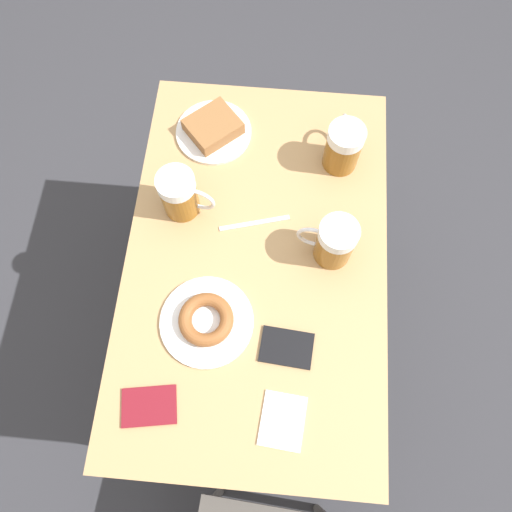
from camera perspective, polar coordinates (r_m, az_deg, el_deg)
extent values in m
plane|color=#333338|center=(2.03, 0.00, -8.12)|extent=(8.00, 8.00, 0.00)
cube|color=tan|center=(1.30, 0.00, -0.56)|extent=(0.67, 1.09, 0.03)
cylinder|color=black|center=(1.88, 10.50, 8.88)|extent=(0.04, 0.04, 0.75)
cylinder|color=black|center=(1.90, -7.73, 10.31)|extent=(0.04, 0.04, 0.75)
cylinder|color=black|center=(1.62, 9.69, -23.35)|extent=(0.04, 0.04, 0.75)
cylinder|color=black|center=(1.64, -12.83, -21.30)|extent=(0.04, 0.04, 0.75)
cylinder|color=#514C47|center=(1.76, -4.66, -25.79)|extent=(0.03, 0.03, 0.45)
cylinder|color=white|center=(1.46, -4.85, 13.94)|extent=(0.21, 0.21, 0.01)
cube|color=brown|center=(1.44, -4.93, 14.53)|extent=(0.18, 0.18, 0.04)
cylinder|color=white|center=(1.23, -5.64, -7.48)|extent=(0.23, 0.23, 0.01)
torus|color=brown|center=(1.21, -5.73, -7.24)|extent=(0.13, 0.13, 0.03)
cylinder|color=#8C5619|center=(1.31, -8.72, 6.69)|extent=(0.10, 0.10, 0.11)
cylinder|color=white|center=(1.25, -9.19, 8.23)|extent=(0.10, 0.10, 0.03)
torus|color=silver|center=(1.28, -6.62, 6.45)|extent=(0.09, 0.03, 0.09)
cylinder|color=#8C5619|center=(1.38, 9.83, 11.75)|extent=(0.10, 0.10, 0.11)
cylinder|color=white|center=(1.32, 10.34, 13.43)|extent=(0.10, 0.10, 0.03)
torus|color=silver|center=(1.40, 9.93, 13.91)|extent=(0.01, 0.09, 0.09)
cylinder|color=#8C5619|center=(1.25, 8.96, 1.29)|extent=(0.10, 0.10, 0.11)
cylinder|color=white|center=(1.19, 9.46, 2.61)|extent=(0.10, 0.10, 0.03)
torus|color=silver|center=(1.24, 6.69, 2.15)|extent=(0.09, 0.03, 0.09)
cube|color=white|center=(1.20, 3.06, -18.29)|extent=(0.11, 0.13, 0.00)
cube|color=silver|center=(1.32, -0.16, 3.79)|extent=(0.18, 0.06, 0.00)
cube|color=black|center=(1.22, 3.51, -10.39)|extent=(0.13, 0.10, 0.01)
cube|color=maroon|center=(1.22, -12.11, -16.43)|extent=(0.14, 0.11, 0.01)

